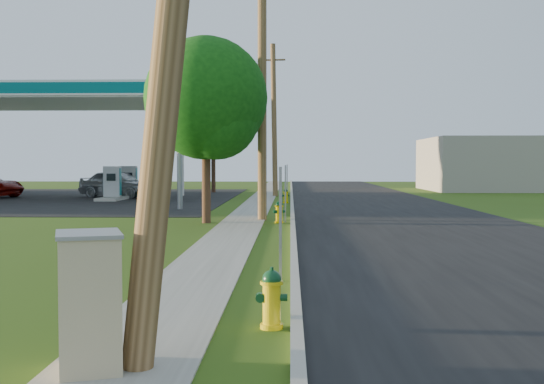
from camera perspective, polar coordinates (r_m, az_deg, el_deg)
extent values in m
plane|color=#30480F|center=(7.93, -1.60, -12.63)|extent=(140.00, 140.00, 0.00)
cube|color=black|center=(18.23, 14.50, -4.12)|extent=(8.00, 120.00, 0.02)
cube|color=#A2A095|center=(17.76, 1.79, -4.01)|extent=(0.15, 120.00, 0.15)
cube|color=gray|center=(17.84, -3.85, -4.17)|extent=(1.50, 120.00, 0.03)
cube|color=black|center=(42.96, -20.93, -0.48)|extent=(26.00, 28.00, 0.02)
cylinder|color=brown|center=(24.83, -0.83, 8.98)|extent=(0.32, 0.32, 9.80)
cylinder|color=brown|center=(42.74, 0.18, 6.01)|extent=(0.49, 0.32, 9.50)
cube|color=brown|center=(43.14, 0.18, 10.99)|extent=(1.40, 0.10, 0.12)
cube|color=gray|center=(11.90, 0.71, -2.69)|extent=(0.05, 0.04, 2.00)
cube|color=gray|center=(23.67, 1.13, -0.16)|extent=(0.05, 0.04, 2.00)
cube|color=gray|center=(35.86, 1.27, 0.71)|extent=(0.05, 0.04, 2.00)
cylinder|color=silver|center=(37.01, -9.25, 3.44)|extent=(0.36, 0.36, 5.50)
cylinder|color=silver|center=(43.51, -7.62, 3.29)|extent=(0.36, 0.36, 5.50)
cube|color=silver|center=(42.37, -18.53, 7.55)|extent=(18.00, 9.00, 0.90)
cube|color=#006067|center=(42.37, -18.53, 7.55)|extent=(18.15, 9.15, 0.63)
cube|color=silver|center=(42.34, -18.52, 7.13)|extent=(18.18, 9.18, 0.10)
cube|color=#A2A095|center=(38.98, -13.20, -0.55)|extent=(1.20, 3.20, 0.18)
cube|color=#9EA0A3|center=(38.95, -13.21, 0.86)|extent=(0.90, 0.50, 1.70)
cube|color=#006067|center=(38.95, -13.21, 0.86)|extent=(0.94, 0.40, 1.50)
cube|color=black|center=(38.68, -13.32, 1.22)|extent=(0.50, 0.02, 0.40)
cube|color=#A2A095|center=(42.86, -11.84, -0.28)|extent=(1.20, 3.20, 0.18)
cube|color=#9EA0A3|center=(42.83, -11.85, 1.00)|extent=(0.90, 0.50, 1.70)
cube|color=#006067|center=(42.83, -11.85, 1.00)|extent=(0.94, 0.40, 1.50)
cube|color=black|center=(42.56, -11.94, 1.33)|extent=(0.50, 0.02, 0.40)
cylinder|color=gray|center=(30.55, -7.74, 3.21)|extent=(0.24, 0.24, 5.00)
cube|color=silver|center=(30.78, -7.77, 9.37)|extent=(0.30, 2.00, 2.00)
cube|color=#006067|center=(30.88, -7.78, 10.84)|extent=(0.34, 2.04, 0.50)
cube|color=gray|center=(55.50, 20.03, 2.20)|extent=(14.00, 10.00, 4.00)
cylinder|color=#3D261A|center=(23.58, -5.52, 1.41)|extent=(0.30, 0.30, 3.31)
sphere|color=#0D420D|center=(23.69, -5.55, 7.83)|extent=(4.23, 4.23, 4.23)
sphere|color=#0D420D|center=(23.29, -4.65, 6.29)|extent=(2.91, 2.91, 2.91)
cylinder|color=#3D261A|center=(48.21, -4.92, 2.32)|extent=(0.30, 0.30, 3.99)
sphere|color=#0D420D|center=(48.31, -4.94, 6.11)|extent=(5.11, 5.11, 5.11)
sphere|color=#0D420D|center=(47.93, -4.50, 5.19)|extent=(3.51, 3.51, 3.51)
cylinder|color=yellow|center=(8.64, -0.03, -11.15)|extent=(0.29, 0.29, 0.06)
cylinder|color=yellow|center=(8.58, -0.03, -9.35)|extent=(0.23, 0.23, 0.62)
cylinder|color=yellow|center=(8.53, -0.03, -7.60)|extent=(0.29, 0.29, 0.04)
sphere|color=#0E3D1F|center=(8.52, -0.03, -7.32)|extent=(0.24, 0.24, 0.24)
cylinder|color=#0E3D1F|center=(8.50, -0.03, -6.51)|extent=(0.05, 0.05, 0.06)
cylinder|color=#0E3D1F|center=(8.42, -0.03, -9.00)|extent=(0.12, 0.13, 0.11)
cylinder|color=#0E3D1F|center=(8.57, -1.00, -8.81)|extent=(0.11, 0.10, 0.09)
cylinder|color=#0E3D1F|center=(8.57, 0.94, -8.81)|extent=(0.11, 0.10, 0.09)
cylinder|color=#FFC700|center=(23.52, 0.60, -2.54)|extent=(0.29, 0.29, 0.06)
cylinder|color=#FFC700|center=(23.49, 0.60, -1.85)|extent=(0.23, 0.23, 0.63)
cylinder|color=#FFC700|center=(23.48, 0.60, -1.18)|extent=(0.29, 0.29, 0.04)
sphere|color=#063816|center=(23.47, 0.60, -1.08)|extent=(0.24, 0.24, 0.24)
cylinder|color=#063816|center=(23.47, 0.60, -0.77)|extent=(0.05, 0.05, 0.06)
cylinder|color=#063816|center=(23.35, 0.73, -1.67)|extent=(0.15, 0.16, 0.12)
cylinder|color=#063816|center=(23.44, 0.27, -1.65)|extent=(0.13, 0.13, 0.09)
cylinder|color=#063816|center=(23.54, 0.94, -1.63)|extent=(0.13, 0.13, 0.09)
cylinder|color=#DEC200|center=(35.31, 1.16, -0.89)|extent=(0.29, 0.29, 0.06)
cylinder|color=#DEC200|center=(35.30, 1.16, -0.43)|extent=(0.23, 0.23, 0.62)
cylinder|color=#DEC200|center=(35.28, 1.16, 0.00)|extent=(0.29, 0.29, 0.04)
sphere|color=#0C361A|center=(35.28, 1.16, 0.07)|extent=(0.24, 0.24, 0.24)
cylinder|color=#0C361A|center=(35.28, 1.16, 0.27)|extent=(0.05, 0.05, 0.06)
cylinder|color=#0C361A|center=(35.15, 1.22, -0.31)|extent=(0.14, 0.15, 0.11)
cylinder|color=#0C361A|center=(35.25, 0.93, -0.30)|extent=(0.12, 0.12, 0.09)
cylinder|color=#0C361A|center=(35.33, 1.38, -0.30)|extent=(0.12, 0.12, 0.09)
cube|color=tan|center=(7.02, -15.04, -9.04)|extent=(0.79, 0.91, 1.35)
cube|color=gray|center=(6.92, -15.11, -3.41)|extent=(0.84, 0.96, 0.04)
imported|color=#B1B4B9|center=(41.95, -12.75, 0.67)|extent=(5.28, 3.83, 1.67)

